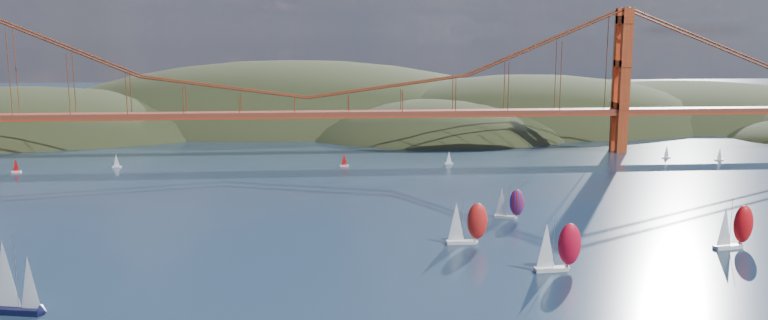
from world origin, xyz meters
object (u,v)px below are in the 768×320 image
at_px(racer_0, 466,222).
at_px(racer_rwb, 509,203).
at_px(racer_2, 734,226).
at_px(sloop_navy, 12,278).
at_px(racer_1, 557,246).

bearing_deg(racer_0, racer_rwb, 55.96).
bearing_deg(racer_2, racer_rwb, 132.76).
xyz_separation_m(sloop_navy, racer_2, (140.04, 25.67, -1.06)).
distance_m(racer_0, racer_1, 24.65).
height_order(sloop_navy, racer_rwb, sloop_navy).
bearing_deg(racer_2, racer_0, 159.98).
relative_size(racer_1, racer_rwb, 1.27).
relative_size(sloop_navy, racer_0, 1.32).
bearing_deg(racer_1, sloop_navy, -177.01).
distance_m(sloop_navy, racer_1, 98.22).
relative_size(racer_0, racer_1, 0.97).
xyz_separation_m(sloop_navy, racer_0, (83.18, 34.22, -1.17)).
distance_m(racer_0, racer_2, 57.50).
bearing_deg(racer_1, racer_2, 10.14).
bearing_deg(sloop_navy, racer_rwb, 42.19).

